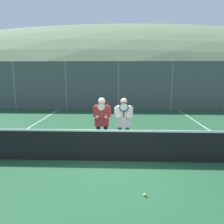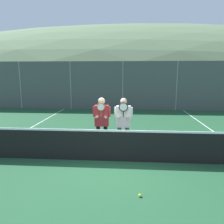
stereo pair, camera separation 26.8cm
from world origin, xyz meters
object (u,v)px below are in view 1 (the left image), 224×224
player_center_left (124,121)px  car_center (159,94)px  car_left_of_center (101,93)px  tennis_ball_on_court (145,195)px  car_far_left (45,93)px  player_leftmost (102,120)px

player_center_left → car_center: (3.12, 11.30, -0.22)m
car_left_of_center → tennis_ball_on_court: 14.31m
car_far_left → tennis_ball_on_court: bearing=-63.5°
car_center → tennis_ball_on_court: bearing=-100.9°
player_leftmost → car_center: player_leftmost is taller
player_center_left → car_left_of_center: (-1.75, 11.48, -0.18)m
car_far_left → car_center: bearing=-0.1°
car_far_left → player_leftmost: bearing=-62.7°
player_center_left → car_far_left: size_ratio=0.42×
player_center_left → car_far_left: (-6.53, 11.31, -0.14)m
tennis_ball_on_court → car_center: bearing=79.1°
player_leftmost → car_far_left: bearing=117.3°
player_center_left → car_center: bearing=74.6°
car_left_of_center → car_center: bearing=-2.1°
player_leftmost → player_center_left: bearing=-6.5°
car_center → tennis_ball_on_court: car_center is taller
car_far_left → tennis_ball_on_court: 15.61m
player_leftmost → car_center: bearing=71.1°
player_leftmost → tennis_ball_on_court: player_leftmost is taller
player_leftmost → tennis_ball_on_court: size_ratio=26.86×
car_far_left → car_center: (9.65, -0.01, -0.08)m
car_left_of_center → tennis_ball_on_court: (2.18, -14.11, -0.87)m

